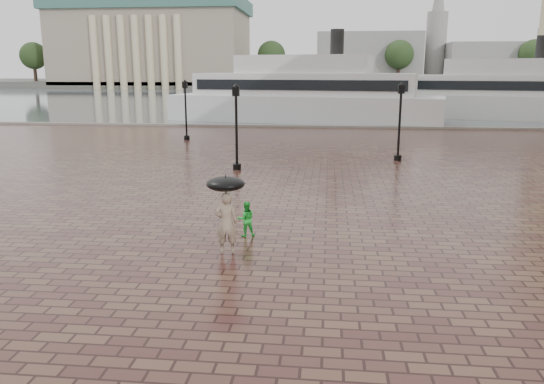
{
  "coord_description": "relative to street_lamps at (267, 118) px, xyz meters",
  "views": [
    {
      "loc": [
        -1.12,
        -17.77,
        5.21
      ],
      "look_at": [
        -2.89,
        -1.29,
        1.4
      ],
      "focal_mm": 35.0,
      "sensor_mm": 36.0,
      "label": 1
    }
  ],
  "objects": [
    {
      "name": "distant_skyline",
      "position": [
        53.14,
        134.67,
        7.13
      ],
      "size": [
        102.5,
        22.0,
        33.0
      ],
      "color": "gray",
      "rests_on": "ground"
    },
    {
      "name": "ferry_near",
      "position": [
        1.22,
        22.46,
        0.43
      ],
      "size": [
        28.76,
        12.17,
        9.18
      ],
      "rotation": [
        0.0,
        0.0,
        -0.2
      ],
      "color": "silver",
      "rests_on": "ground"
    },
    {
      "name": "quay_edge",
      "position": [
        5.0,
        16.67,
        -2.33
      ],
      "size": [
        80.0,
        0.6,
        0.3
      ],
      "primitive_type": "cube",
      "color": "slate",
      "rests_on": "ground"
    },
    {
      "name": "ferry_far",
      "position": [
        22.95,
        28.08,
        0.31
      ],
      "size": [
        27.51,
        12.95,
        8.78
      ],
      "rotation": [
        0.0,
        0.0,
        -0.25
      ],
      "color": "silver",
      "rests_on": "ground"
    },
    {
      "name": "adult_pedestrian",
      "position": [
        1.0,
        -18.62,
        -1.41
      ],
      "size": [
        0.73,
        0.54,
        1.83
      ],
      "primitive_type": "imported",
      "rotation": [
        0.0,
        0.0,
        3.31
      ],
      "color": "gray",
      "rests_on": "ground"
    },
    {
      "name": "umbrella",
      "position": [
        1.0,
        -18.62,
        -0.26
      ],
      "size": [
        1.1,
        1.1,
        1.18
      ],
      "color": "black",
      "rests_on": "ground"
    },
    {
      "name": "street_lamps",
      "position": [
        0.0,
        0.0,
        0.0
      ],
      "size": [
        15.44,
        12.44,
        4.4
      ],
      "color": "black",
      "rests_on": "ground"
    },
    {
      "name": "child_pedestrian",
      "position": [
        1.31,
        -16.96,
        -1.75
      ],
      "size": [
        0.66,
        0.58,
        1.15
      ],
      "primitive_type": "imported",
      "rotation": [
        0.0,
        0.0,
        3.44
      ],
      "color": "green",
      "rests_on": "ground"
    },
    {
      "name": "harbour_water",
      "position": [
        5.0,
        76.67,
        -2.33
      ],
      "size": [
        240.0,
        240.0,
        0.0
      ],
      "primitive_type": "plane",
      "color": "#485158",
      "rests_on": "ground"
    },
    {
      "name": "museum",
      "position": [
        -50.0,
        129.28,
        11.58
      ],
      "size": [
        57.0,
        32.5,
        26.0
      ],
      "color": "gray",
      "rests_on": "ground"
    },
    {
      "name": "ground",
      "position": [
        5.0,
        -15.33,
        -2.33
      ],
      "size": [
        300.0,
        300.0,
        0.0
      ],
      "primitive_type": "plane",
      "color": "#3B1E1B",
      "rests_on": "ground"
    },
    {
      "name": "far_shore",
      "position": [
        5.0,
        144.67,
        -1.33
      ],
      "size": [
        300.0,
        60.0,
        2.0
      ],
      "primitive_type": "cube",
      "color": "#4C4C47",
      "rests_on": "ground"
    },
    {
      "name": "far_trees",
      "position": [
        5.0,
        122.67,
        7.09
      ],
      "size": [
        188.0,
        8.0,
        13.5
      ],
      "color": "#2D2119",
      "rests_on": "ground"
    }
  ]
}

